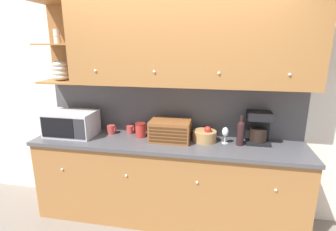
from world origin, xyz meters
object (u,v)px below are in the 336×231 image
(storage_canister, at_px, (141,130))
(fruit_basket, at_px, (205,136))
(mug, at_px, (111,129))
(wine_bottle, at_px, (241,132))
(mug_blue_second, at_px, (130,129))
(wine_glass, at_px, (225,133))
(bread_box, at_px, (170,131))
(microwave, at_px, (71,123))
(coffee_maker, at_px, (258,127))

(storage_canister, distance_m, fruit_basket, 0.73)
(mug, relative_size, wine_bottle, 0.33)
(mug_blue_second, xyz_separation_m, fruit_basket, (0.89, -0.11, 0.02))
(wine_bottle, bearing_deg, wine_glass, 171.50)
(wine_bottle, bearing_deg, bread_box, -179.69)
(storage_canister, xyz_separation_m, wine_bottle, (1.10, -0.05, 0.06))
(microwave, bearing_deg, fruit_basket, 3.29)
(mug_blue_second, xyz_separation_m, bread_box, (0.51, -0.16, 0.07))
(storage_canister, distance_m, wine_glass, 0.95)
(storage_canister, distance_m, bread_box, 0.36)
(mug_blue_second, height_order, fruit_basket, fruit_basket)
(mug, height_order, fruit_basket, fruit_basket)
(mug_blue_second, bearing_deg, wine_bottle, -6.89)
(microwave, relative_size, wine_glass, 3.11)
(microwave, bearing_deg, mug, 17.81)
(microwave, height_order, storage_canister, microwave)
(mug, height_order, wine_glass, wine_glass)
(storage_canister, relative_size, bread_box, 0.37)
(storage_canister, bearing_deg, mug_blue_second, 146.88)
(mug_blue_second, height_order, coffee_maker, coffee_maker)
(wine_glass, height_order, wine_bottle, wine_bottle)
(wine_bottle, bearing_deg, microwave, -178.68)
(mug, distance_m, mug_blue_second, 0.22)
(microwave, xyz_separation_m, storage_canister, (0.81, 0.09, -0.06))
(microwave, distance_m, bread_box, 1.16)
(microwave, relative_size, storage_canister, 3.44)
(microwave, distance_m, storage_canister, 0.81)
(fruit_basket, distance_m, wine_glass, 0.22)
(storage_canister, relative_size, wine_glass, 0.90)
(microwave, bearing_deg, coffee_maker, 4.63)
(wine_bottle, relative_size, coffee_maker, 0.94)
(storage_canister, bearing_deg, bread_box, -8.50)
(mug_blue_second, height_order, storage_canister, storage_canister)
(mug, height_order, mug_blue_second, mug)
(bread_box, height_order, wine_bottle, wine_bottle)
(microwave, xyz_separation_m, wine_glass, (1.75, 0.07, -0.02))
(mug, bearing_deg, coffee_maker, 1.07)
(mug_blue_second, relative_size, wine_glass, 0.56)
(microwave, distance_m, coffee_maker, 2.11)
(bread_box, distance_m, wine_bottle, 0.75)
(storage_canister, height_order, fruit_basket, fruit_basket)
(bread_box, bearing_deg, mug_blue_second, 163.06)
(storage_canister, bearing_deg, microwave, -173.42)
(mug, xyz_separation_m, mug_blue_second, (0.22, 0.06, -0.00))
(mug, bearing_deg, microwave, -162.19)
(mug, bearing_deg, storage_canister, -6.95)
(mug_blue_second, relative_size, wine_bottle, 0.31)
(fruit_basket, bearing_deg, wine_glass, -5.54)
(mug, height_order, storage_canister, storage_canister)
(mug_blue_second, distance_m, fruit_basket, 0.90)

